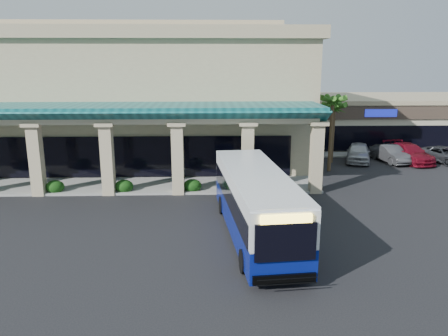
{
  "coord_description": "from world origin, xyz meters",
  "views": [
    {
      "loc": [
        -0.9,
        -22.32,
        8.39
      ],
      "look_at": [
        -0.08,
        3.18,
        2.2
      ],
      "focal_mm": 35.0,
      "sensor_mm": 36.0,
      "label": 1
    }
  ],
  "objects_px": {
    "pedestrian": "(299,211)",
    "car_white": "(390,154)",
    "car_silver": "(358,152)",
    "car_red": "(409,153)",
    "car_gray": "(444,155)",
    "transit_bus": "(255,204)"
  },
  "relations": [
    {
      "from": "transit_bus",
      "to": "car_gray",
      "type": "distance_m",
      "value": 23.95
    },
    {
      "from": "car_gray",
      "to": "pedestrian",
      "type": "bearing_deg",
      "value": -154.38
    },
    {
      "from": "pedestrian",
      "to": "car_gray",
      "type": "relative_size",
      "value": 0.37
    },
    {
      "from": "car_red",
      "to": "car_gray",
      "type": "distance_m",
      "value": 3.04
    },
    {
      "from": "car_white",
      "to": "car_gray",
      "type": "distance_m",
      "value": 4.63
    },
    {
      "from": "pedestrian",
      "to": "car_white",
      "type": "distance_m",
      "value": 18.42
    },
    {
      "from": "car_white",
      "to": "car_red",
      "type": "distance_m",
      "value": 1.6
    },
    {
      "from": "pedestrian",
      "to": "car_silver",
      "type": "relative_size",
      "value": 0.37
    },
    {
      "from": "pedestrian",
      "to": "car_red",
      "type": "relative_size",
      "value": 0.32
    },
    {
      "from": "car_red",
      "to": "car_gray",
      "type": "xyz_separation_m",
      "value": [
        3.03,
        -0.14,
        -0.13
      ]
    },
    {
      "from": "pedestrian",
      "to": "car_gray",
      "type": "xyz_separation_m",
      "value": [
        15.51,
        14.71,
        -0.21
      ]
    },
    {
      "from": "pedestrian",
      "to": "car_red",
      "type": "bearing_deg",
      "value": -18.0
    },
    {
      "from": "transit_bus",
      "to": "car_gray",
      "type": "relative_size",
      "value": 2.46
    },
    {
      "from": "pedestrian",
      "to": "car_gray",
      "type": "height_order",
      "value": "pedestrian"
    },
    {
      "from": "pedestrian",
      "to": "car_silver",
      "type": "distance_m",
      "value": 17.24
    },
    {
      "from": "car_white",
      "to": "car_red",
      "type": "xyz_separation_m",
      "value": [
        1.6,
        -0.01,
        0.05
      ]
    },
    {
      "from": "transit_bus",
      "to": "car_white",
      "type": "height_order",
      "value": "transit_bus"
    },
    {
      "from": "pedestrian",
      "to": "car_white",
      "type": "xyz_separation_m",
      "value": [
        10.88,
        14.87,
        -0.14
      ]
    },
    {
      "from": "car_silver",
      "to": "car_red",
      "type": "relative_size",
      "value": 0.88
    },
    {
      "from": "transit_bus",
      "to": "car_red",
      "type": "relative_size",
      "value": 2.15
    },
    {
      "from": "car_silver",
      "to": "car_red",
      "type": "bearing_deg",
      "value": 14.9
    },
    {
      "from": "transit_bus",
      "to": "car_silver",
      "type": "distance_m",
      "value": 19.48
    }
  ]
}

